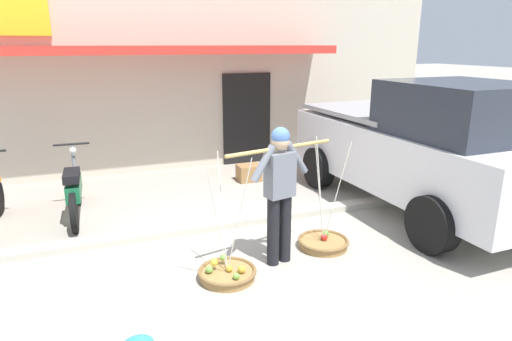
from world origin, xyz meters
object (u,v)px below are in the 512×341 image
(fruit_basket_left_side, at_px, (227,273))
(wooden_crate, at_px, (249,173))
(motorcycle_second_in_row, at_px, (74,190))
(fruit_basket_right_side, at_px, (323,242))
(fruit_vendor, at_px, (280,187))
(parked_truck, at_px, (423,147))

(fruit_basket_left_side, distance_m, wooden_crate, 3.80)
(motorcycle_second_in_row, height_order, wooden_crate, motorcycle_second_in_row)
(fruit_basket_left_side, relative_size, fruit_basket_right_side, 1.00)
(fruit_vendor, bearing_deg, fruit_basket_left_side, -167.27)
(fruit_basket_right_side, bearing_deg, fruit_basket_left_side, -167.20)
(fruit_vendor, relative_size, fruit_basket_right_side, 1.17)
(fruit_vendor, xyz_separation_m, fruit_basket_left_side, (-0.72, -0.16, -0.90))
(fruit_basket_right_side, relative_size, motorcycle_second_in_row, 0.80)
(wooden_crate, bearing_deg, motorcycle_second_in_row, -164.85)
(fruit_basket_left_side, xyz_separation_m, motorcycle_second_in_row, (-1.63, 2.62, 0.38))
(motorcycle_second_in_row, xyz_separation_m, parked_truck, (5.23, -1.56, 0.58))
(fruit_basket_left_side, relative_size, parked_truck, 0.31)
(fruit_basket_left_side, bearing_deg, fruit_vendor, 12.73)
(fruit_basket_right_side, height_order, motorcycle_second_in_row, fruit_basket_right_side)
(fruit_basket_right_side, distance_m, wooden_crate, 3.15)
(fruit_vendor, bearing_deg, parked_truck, 17.35)
(fruit_vendor, height_order, motorcycle_second_in_row, fruit_vendor)
(motorcycle_second_in_row, bearing_deg, parked_truck, -16.59)
(fruit_basket_left_side, bearing_deg, motorcycle_second_in_row, 121.86)
(motorcycle_second_in_row, distance_m, parked_truck, 5.49)
(fruit_vendor, xyz_separation_m, fruit_basket_right_side, (0.72, 0.16, -0.90))
(fruit_vendor, height_order, fruit_basket_left_side, fruit_vendor)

